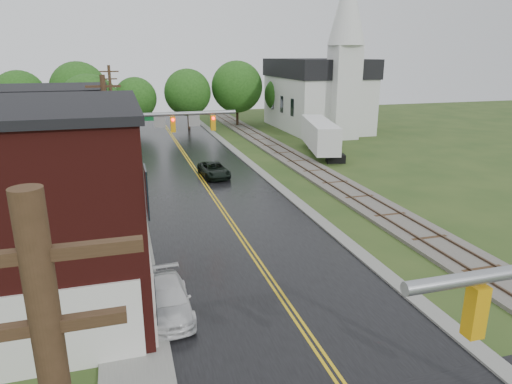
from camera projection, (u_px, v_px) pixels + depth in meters
name	position (u px, v px, depth m)	size (l,w,h in m)	color
main_road	(207.00, 188.00, 35.71)	(10.00, 90.00, 0.02)	black
curb_right	(255.00, 168.00, 41.76)	(0.80, 70.00, 0.12)	gray
sidewalk_left	(127.00, 216.00, 29.45)	(2.40, 50.00, 0.12)	gray
yellow_house	(42.00, 170.00, 28.14)	(8.00, 7.00, 6.40)	tan
darkred_building	(73.00, 155.00, 36.96)	(7.00, 6.00, 4.40)	#3F0F0C
church	(320.00, 87.00, 61.20)	(10.40, 18.40, 20.00)	silver
railroad	(302.00, 164.00, 42.97)	(3.20, 80.00, 0.30)	#59544C
traffic_signal_far	(162.00, 133.00, 30.58)	(7.34, 0.43, 7.20)	gray
utility_pole_b	(110.00, 154.00, 25.16)	(1.80, 0.28, 9.00)	#382616
utility_pole_c	(113.00, 110.00, 45.36)	(1.80, 0.28, 9.00)	#382616
tree_left_c	(28.00, 120.00, 39.75)	(6.00, 6.00, 7.65)	black
tree_left_e	(92.00, 107.00, 46.52)	(6.40, 6.40, 8.16)	black
suv_dark	(214.00, 170.00, 38.61)	(2.05, 4.44, 1.23)	black
pickup_white	(168.00, 300.00, 18.26)	(1.72, 4.22, 1.22)	white
semi_trailer	(320.00, 135.00, 46.94)	(4.74, 10.85, 3.45)	black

